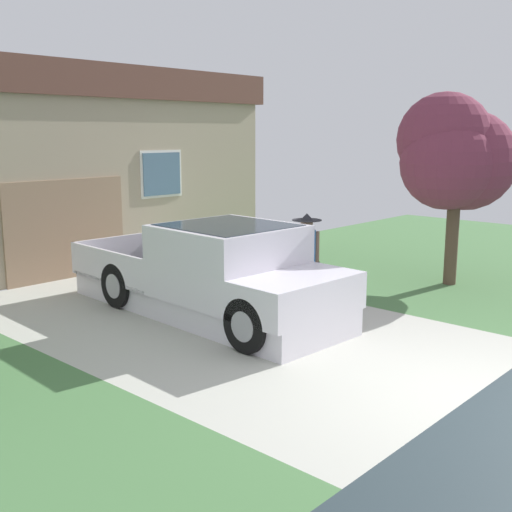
# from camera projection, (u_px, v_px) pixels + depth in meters

# --- Properties ---
(pickup_truck) EXTENTS (2.23, 5.52, 1.60)m
(pickup_truck) POSITION_uv_depth(u_px,v_px,m) (221.00, 277.00, 10.46)
(pickup_truck) COLOR silver
(pickup_truck) RESTS_ON ground
(person_with_hat) EXTENTS (0.53, 0.53, 1.67)m
(person_with_hat) POSITION_uv_depth(u_px,v_px,m) (306.00, 251.00, 11.19)
(person_with_hat) COLOR #333842
(person_with_hat) RESTS_ON ground
(handbag) EXTENTS (0.31, 0.15, 0.40)m
(handbag) POSITION_uv_depth(u_px,v_px,m) (317.00, 302.00, 11.08)
(handbag) COLOR #B24C56
(handbag) RESTS_ON ground
(house_with_garage) EXTENTS (10.43, 5.95, 4.55)m
(house_with_garage) POSITION_uv_depth(u_px,v_px,m) (35.00, 164.00, 15.61)
(house_with_garage) COLOR tan
(house_with_garage) RESTS_ON ground
(front_yard_tree) EXTENTS (2.50, 2.23, 3.86)m
(front_yard_tree) POSITION_uv_depth(u_px,v_px,m) (454.00, 155.00, 12.48)
(front_yard_tree) COLOR brown
(front_yard_tree) RESTS_ON ground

